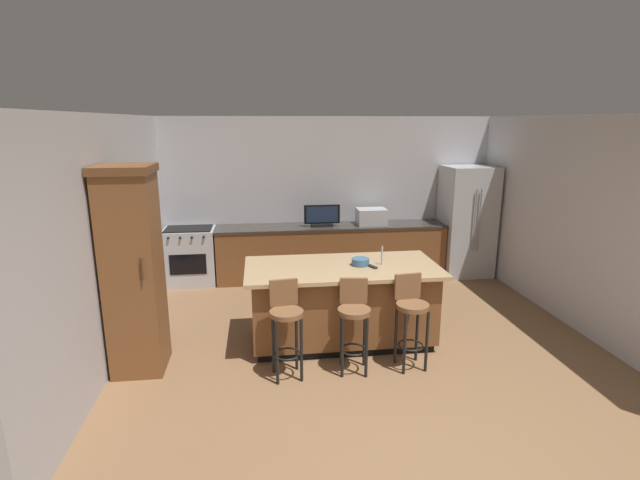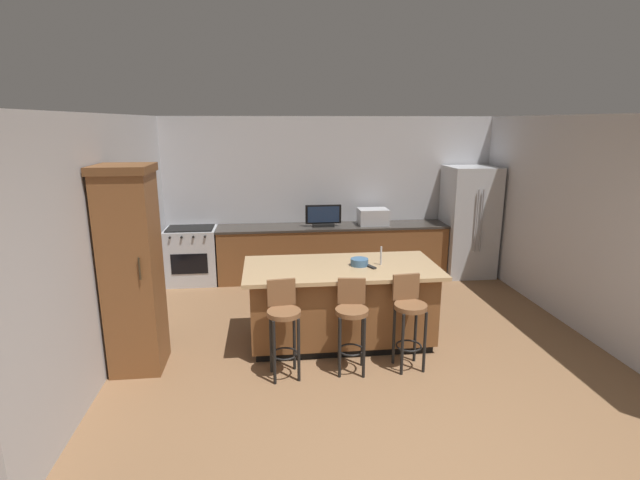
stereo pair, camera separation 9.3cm
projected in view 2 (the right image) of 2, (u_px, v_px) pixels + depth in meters
name	position (u px, v px, depth m)	size (l,w,h in m)	color
ground_plane	(417.00, 471.00, 3.59)	(20.06, 20.06, 0.00)	brown
wall_back	(330.00, 196.00, 8.10)	(6.01, 0.12, 2.64)	#BCBCC1
wall_left	(113.00, 234.00, 5.38)	(0.12, 5.41, 2.64)	#BCBCC1
wall_right	(578.00, 223.00, 5.99)	(0.12, 5.41, 2.64)	#BCBCC1
counter_back	(333.00, 252.00, 7.95)	(3.77, 0.62, 0.89)	brown
kitchen_island	(341.00, 303.00, 5.62)	(2.24, 1.10, 0.93)	black
refrigerator	(469.00, 222.00, 8.02)	(0.80, 0.77, 1.84)	#B7BABF
range_oven	(192.00, 255.00, 7.70)	(0.80, 0.63, 0.91)	#B7BABF
cabinet_tower	(132.00, 267.00, 4.87)	(0.55, 0.60, 2.15)	brown
microwave	(373.00, 217.00, 7.88)	(0.48, 0.36, 0.26)	#B7BABF
tv_monitor	(323.00, 217.00, 7.73)	(0.58, 0.16, 0.35)	black
sink_faucet_back	(327.00, 217.00, 7.90)	(0.02, 0.02, 0.24)	#B2B2B7
sink_faucet_island	(381.00, 256.00, 5.53)	(0.02, 0.02, 0.22)	#B2B2B7
bar_stool_left	(284.00, 320.00, 4.82)	(0.34, 0.35, 1.00)	brown
bar_stool_center	(352.00, 318.00, 4.92)	(0.34, 0.36, 0.98)	brown
bar_stool_right	(409.00, 314.00, 4.99)	(0.34, 0.35, 1.00)	brown
fruit_bowl	(359.00, 262.00, 5.53)	(0.20, 0.20, 0.08)	#3F668C
tv_remote	(370.00, 267.00, 5.46)	(0.04, 0.17, 0.02)	black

